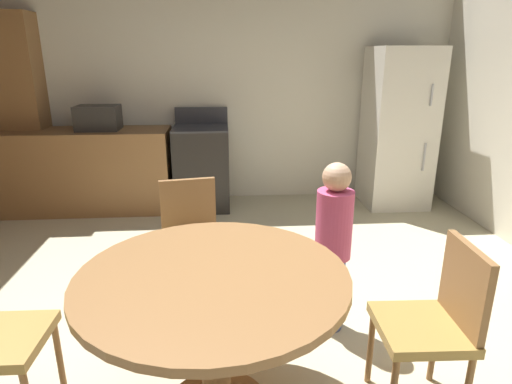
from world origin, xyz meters
TOP-DOWN VIEW (x-y plane):
  - ground_plane at (0.00, 0.00)m, footprint 14.00×14.00m
  - wall_back at (0.00, 3.10)m, footprint 5.47×0.12m
  - kitchen_counter at (-1.54, 2.70)m, footprint 1.79×0.60m
  - pantry_column at (-2.21, 2.88)m, footprint 0.44×0.36m
  - oven_range at (-0.30, 2.70)m, footprint 0.60×0.60m
  - refrigerator at (1.91, 2.65)m, footprint 0.68×0.68m
  - microwave at (-1.38, 2.70)m, footprint 0.44×0.32m
  - dining_table at (-0.11, -0.33)m, footprint 1.22×1.22m
  - chair_east at (0.93, -0.36)m, footprint 0.41×0.41m
  - chair_north at (-0.29, 0.69)m, footprint 0.46×0.46m
  - person_child at (0.60, 0.32)m, footprint 0.31×0.31m

SIDE VIEW (x-z plane):
  - ground_plane at x=0.00m, z-range 0.00..0.00m
  - kitchen_counter at x=-1.54m, z-range 0.00..0.90m
  - oven_range at x=-0.30m, z-range -0.08..1.02m
  - chair_east at x=0.93m, z-range 0.07..0.94m
  - chair_north at x=-0.29m, z-range 0.07..0.94m
  - person_child at x=0.60m, z-range 0.03..1.12m
  - dining_table at x=-0.11m, z-range 0.22..0.98m
  - refrigerator at x=1.91m, z-range 0.00..1.76m
  - microwave at x=-1.38m, z-range 0.90..1.16m
  - pantry_column at x=-2.21m, z-range 0.00..2.10m
  - wall_back at x=0.00m, z-range 0.00..2.70m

